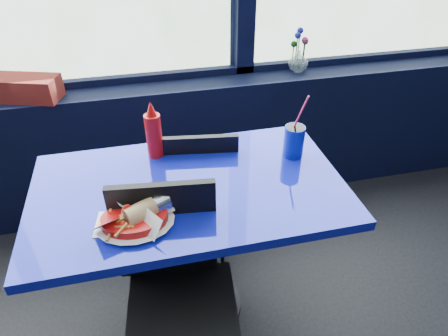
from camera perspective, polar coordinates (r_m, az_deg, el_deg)
window_sill at (r=2.46m, az=-14.75°, el=2.33°), size 5.00×0.26×0.80m
near_table at (r=1.67m, az=-4.71°, el=-7.43°), size 1.20×0.70×0.75m
chair_near_front at (r=1.54m, az=-6.90°, el=-15.77°), size 0.44×0.44×0.88m
chair_near_back at (r=1.98m, az=-4.47°, el=-2.81°), size 0.43×0.43×0.83m
planter_box at (r=2.36m, az=-29.19°, el=10.05°), size 0.61×0.33×0.12m
flower_vase at (r=2.44m, az=10.60°, el=15.12°), size 0.13×0.14×0.25m
food_basket at (r=1.39m, az=-12.45°, el=-6.92°), size 0.25×0.23×0.09m
ketchup_bottle at (r=1.69m, az=-10.03°, el=5.03°), size 0.07×0.07×0.25m
soda_cup at (r=1.71m, az=9.95°, el=3.88°), size 0.09×0.09×0.29m
napkin at (r=1.43m, az=-15.34°, el=-7.65°), size 0.15×0.15×0.00m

